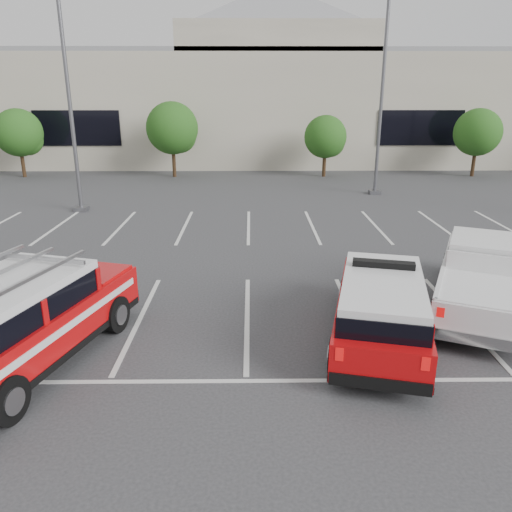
% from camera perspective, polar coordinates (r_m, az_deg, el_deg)
% --- Properties ---
extents(ground, '(120.00, 120.00, 0.00)m').
position_cam_1_polar(ground, '(12.65, -1.02, -7.18)').
color(ground, '#313133').
rests_on(ground, ground).
extents(stall_markings, '(23.00, 15.00, 0.01)m').
position_cam_1_polar(stall_markings, '(16.82, -0.92, -0.54)').
color(stall_markings, silver).
rests_on(stall_markings, ground).
extents(convention_building, '(60.00, 16.99, 13.20)m').
position_cam_1_polar(convention_building, '(43.29, -0.52, 17.36)').
color(convention_building, beige).
rests_on(convention_building, ground).
extents(tree_left, '(3.07, 3.07, 4.42)m').
position_cam_1_polar(tree_left, '(36.77, -25.33, 12.46)').
color(tree_left, '#3F2B19').
rests_on(tree_left, ground).
extents(tree_mid_left, '(3.37, 3.37, 4.85)m').
position_cam_1_polar(tree_mid_left, '(33.92, -9.37, 14.03)').
color(tree_mid_left, '#3F2B19').
rests_on(tree_mid_left, ground).
extents(tree_mid_right, '(2.77, 2.77, 3.99)m').
position_cam_1_polar(tree_mid_right, '(33.96, 8.07, 13.18)').
color(tree_mid_right, '#3F2B19').
rests_on(tree_mid_right, ground).
extents(tree_right, '(3.07, 3.07, 4.42)m').
position_cam_1_polar(tree_right, '(36.76, 24.08, 12.62)').
color(tree_right, '#3F2B19').
rests_on(tree_right, ground).
extents(light_pole_left, '(0.90, 0.60, 10.24)m').
position_cam_1_polar(light_pole_left, '(24.78, -20.58, 16.62)').
color(light_pole_left, '#59595E').
rests_on(light_pole_left, ground).
extents(light_pole_mid, '(0.90, 0.60, 10.24)m').
position_cam_1_polar(light_pole_mid, '(28.27, 14.17, 17.28)').
color(light_pole_mid, '#59595E').
rests_on(light_pole_mid, ground).
extents(fire_chief_suv, '(3.02, 5.42, 1.80)m').
position_cam_1_polar(fire_chief_suv, '(11.58, 14.02, -6.24)').
color(fire_chief_suv, '#B5080B').
rests_on(fire_chief_suv, ground).
extents(white_pickup, '(4.25, 6.12, 1.78)m').
position_cam_1_polar(white_pickup, '(14.25, 24.41, -2.78)').
color(white_pickup, silver).
rests_on(white_pickup, ground).
extents(ladder_suv, '(3.62, 5.96, 2.20)m').
position_cam_1_polar(ladder_suv, '(11.31, -25.34, -7.37)').
color(ladder_suv, '#B5080B').
rests_on(ladder_suv, ground).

